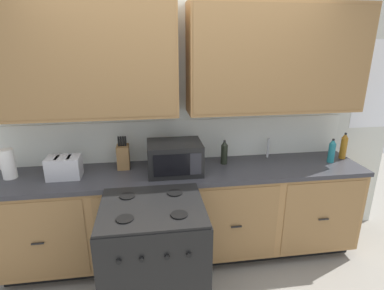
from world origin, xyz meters
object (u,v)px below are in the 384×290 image
paper_towel_roll (8,164)px  bottle_amber (344,146)px  stove_range (154,260)px  bottle_teal (332,151)px  toaster (64,167)px  knife_block (123,156)px  microwave (175,157)px  bottle_dark (224,152)px

paper_towel_roll → bottle_amber: (3.14, 0.02, 0.00)m
stove_range → bottle_teal: size_ratio=3.99×
toaster → knife_block: (0.49, 0.15, 0.02)m
microwave → bottle_teal: bearing=0.8°
toaster → bottle_dark: bearing=4.7°
knife_block → bottle_dark: knife_block is taller
bottle_amber → microwave: bearing=-176.6°
paper_towel_roll → bottle_teal: bearing=-1.2°
toaster → bottle_dark: (1.45, 0.12, 0.02)m
paper_towel_roll → toaster: bearing=-7.9°
microwave → toaster: 0.96m
paper_towel_roll → bottle_teal: (2.96, -0.06, -0.01)m
paper_towel_roll → bottle_teal: size_ratio=1.09×
microwave → toaster: (-0.96, 0.02, -0.04)m
stove_range → bottle_teal: bearing=19.5°
bottle_amber → paper_towel_roll: bearing=-179.6°
knife_block → paper_towel_roll: size_ratio=1.19×
toaster → bottle_dark: size_ratio=1.19×
toaster → bottle_dark: bottle_dark is taller
stove_range → toaster: 1.11m
bottle_teal → bottle_amber: 0.19m
stove_range → bottle_amber: bottle_amber is taller
knife_block → bottle_teal: bearing=-4.1°
bottle_teal → bottle_dark: bearing=173.8°
stove_range → bottle_teal: 1.95m
knife_block → bottle_amber: knife_block is taller
toaster → bottle_amber: size_ratio=1.04×
stove_range → bottle_dark: 1.17m
knife_block → paper_towel_roll: bearing=-174.9°
paper_towel_roll → bottle_amber: size_ratio=0.97×
microwave → bottle_dark: bearing=15.4°
microwave → bottle_dark: 0.51m
bottle_teal → stove_range: bearing=-160.5°
stove_range → bottle_teal: (1.76, 0.62, 0.58)m
microwave → paper_towel_roll: size_ratio=1.85×
microwave → bottle_amber: 1.72m
stove_range → toaster: size_ratio=3.39×
toaster → bottle_amber: bottle_amber is taller
knife_block → bottle_dark: bearing=-1.9°
knife_block → bottle_teal: knife_block is taller
toaster → paper_towel_roll: size_ratio=1.08×
microwave → stove_range: bearing=-110.2°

